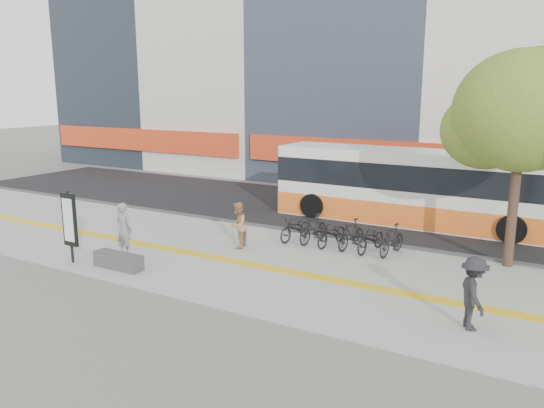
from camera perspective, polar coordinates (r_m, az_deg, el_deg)
The scene contains 13 objects.
ground at distance 15.37m, azimuth -6.09°, elevation -7.49°, with size 120.00×120.00×0.00m, color slate.
sidewalk at distance 16.53m, azimuth -3.03°, elevation -5.87°, with size 40.00×7.00×0.08m, color gray.
tactile_strip at distance 16.12m, azimuth -4.00°, elevation -6.19°, with size 40.00×0.45×0.01m, color gold.
street at distance 22.96m, azimuth 7.18°, elevation -0.82°, with size 40.00×8.00×0.06m, color black.
curb at distance 19.42m, azimuth 2.59°, elevation -3.01°, with size 40.00×0.25×0.14m, color #343436.
bench at distance 16.06m, azimuth -16.24°, elevation -5.91°, with size 1.60×0.45×0.45m, color #343436.
signboard at distance 16.76m, azimuth -21.02°, elevation -1.72°, with size 0.55×0.10×2.20m.
street_tree at distance 16.56m, azimuth 25.36°, elevation 8.80°, with size 4.40×3.80×6.31m.
bus at distance 21.19m, azimuth 14.90°, elevation 1.56°, with size 10.70×2.54×2.85m.
bicycle_row at distance 17.54m, azimuth 7.41°, elevation -3.19°, with size 4.15×1.73×0.97m.
seated_woman at distance 17.16m, azimuth -15.68°, elevation -2.59°, with size 0.61×0.40×1.68m, color black.
pedestrian_tan at distance 17.27m, azimuth -3.69°, elevation -2.30°, with size 0.74×0.58×1.53m, color #A87851.
pedestrian_dark at distance 12.27m, azimuth 20.91°, elevation -9.00°, with size 1.05×0.60×1.63m, color black.
Camera 1 is at (8.57, -11.67, 5.16)m, focal length 34.88 mm.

